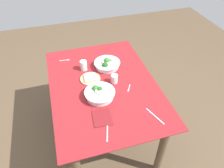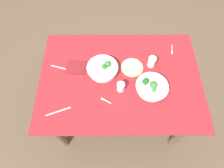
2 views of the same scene
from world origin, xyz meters
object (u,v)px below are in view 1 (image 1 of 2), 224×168
(broccoli_bowl_far, at_px, (100,94))
(fork_by_far_bowl, at_px, (65,60))
(table_knife_left, at_px, (155,116))
(broccoli_bowl_near, at_px, (107,64))
(bread_side_plate, at_px, (90,78))
(table_knife_right, at_px, (107,130))
(water_glass_side, at_px, (84,65))
(napkin_folded_upper, at_px, (102,118))
(water_glass_center, at_px, (114,79))
(fork_by_near_bowl, at_px, (129,88))

(broccoli_bowl_far, height_order, fork_by_far_bowl, broccoli_bowl_far)
(table_knife_left, bearing_deg, broccoli_bowl_near, 174.79)
(bread_side_plate, xyz_separation_m, table_knife_right, (-0.61, 0.00, -0.01))
(water_glass_side, xyz_separation_m, napkin_folded_upper, (-0.65, -0.02, -0.05))
(water_glass_side, distance_m, table_knife_right, 0.78)
(water_glass_center, distance_m, napkin_folded_upper, 0.44)
(table_knife_right, xyz_separation_m, napkin_folded_upper, (0.12, 0.01, 0.00))
(broccoli_bowl_far, height_order, table_knife_right, broccoli_bowl_far)
(bread_side_plate, relative_size, fork_by_far_bowl, 1.84)
(broccoli_bowl_near, distance_m, water_glass_center, 0.25)
(table_knife_left, bearing_deg, fork_by_far_bowl, -168.40)
(broccoli_bowl_far, distance_m, water_glass_center, 0.23)
(water_glass_side, bearing_deg, bread_side_plate, -170.28)
(bread_side_plate, xyz_separation_m, water_glass_side, (0.17, 0.03, 0.04))
(table_knife_right, bearing_deg, fork_by_far_bowl, -152.74)
(bread_side_plate, distance_m, table_knife_right, 0.61)
(table_knife_left, relative_size, table_knife_right, 0.99)
(fork_by_far_bowl, bearing_deg, fork_by_near_bowl, -41.62)
(broccoli_bowl_far, bearing_deg, napkin_folded_upper, 170.51)
(broccoli_bowl_near, xyz_separation_m, napkin_folded_upper, (-0.63, 0.21, -0.03))
(water_glass_side, bearing_deg, water_glass_center, -139.06)
(fork_by_far_bowl, xyz_separation_m, table_knife_right, (-0.99, -0.19, -0.00))
(water_glass_center, height_order, fork_by_near_bowl, water_glass_center)
(napkin_folded_upper, bearing_deg, broccoli_bowl_near, -18.84)
(broccoli_bowl_near, distance_m, napkin_folded_upper, 0.67)
(broccoli_bowl_far, distance_m, fork_by_near_bowl, 0.28)
(fork_by_near_bowl, bearing_deg, water_glass_side, -108.80)
(napkin_folded_upper, bearing_deg, table_knife_left, -104.21)
(bread_side_plate, xyz_separation_m, table_knife_left, (-0.59, -0.40, -0.01))
(broccoli_bowl_far, bearing_deg, broccoli_bowl_near, -23.99)
(broccoli_bowl_near, relative_size, water_glass_side, 2.61)
(water_glass_side, height_order, napkin_folded_upper, water_glass_side)
(water_glass_center, relative_size, napkin_folded_upper, 0.50)
(fork_by_far_bowl, xyz_separation_m, fork_by_near_bowl, (-0.61, -0.50, 0.00))
(broccoli_bowl_far, xyz_separation_m, water_glass_side, (0.42, 0.06, 0.01))
(water_glass_center, height_order, water_glass_side, water_glass_side)
(water_glass_center, height_order, fork_by_far_bowl, water_glass_center)
(bread_side_plate, relative_size, napkin_folded_upper, 1.13)
(fork_by_far_bowl, height_order, fork_by_near_bowl, same)
(fork_by_near_bowl, bearing_deg, table_knife_left, 44.41)
(water_glass_center, relative_size, fork_by_far_bowl, 0.80)
(water_glass_center, distance_m, fork_by_near_bowl, 0.16)
(fork_by_far_bowl, xyz_separation_m, napkin_folded_upper, (-0.87, -0.19, 0.00))
(table_knife_left, distance_m, napkin_folded_upper, 0.42)
(broccoli_bowl_far, relative_size, broccoli_bowl_near, 1.00)
(water_glass_side, bearing_deg, napkin_folded_upper, -178.22)
(broccoli_bowl_far, height_order, bread_side_plate, broccoli_bowl_far)
(water_glass_center, bearing_deg, water_glass_side, 40.94)
(water_glass_side, bearing_deg, fork_by_near_bowl, -139.40)
(water_glass_side, height_order, fork_by_near_bowl, water_glass_side)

